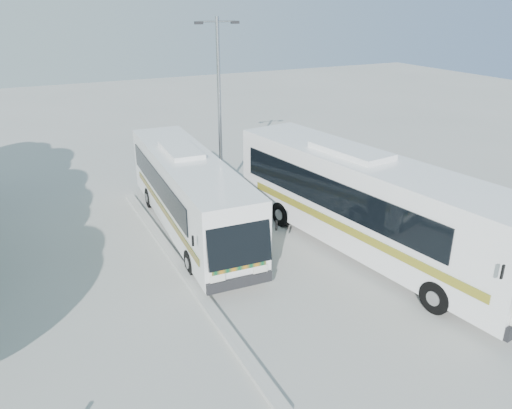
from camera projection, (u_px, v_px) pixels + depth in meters
ground at (259, 278)px, 17.86m from camera, size 100.00×100.00×0.00m
kerb_divider at (180, 266)px, 18.55m from camera, size 0.40×16.00×0.15m
coach_main at (189, 191)px, 21.01m from camera, size 3.01×11.76×3.23m
coach_adjacent at (368, 203)px, 19.08m from camera, size 4.60×13.74×3.74m
lamppost at (219, 102)px, 23.93m from camera, size 2.10×0.41×8.57m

